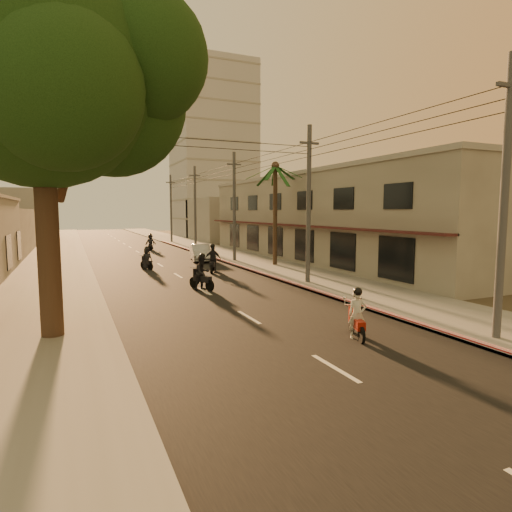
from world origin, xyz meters
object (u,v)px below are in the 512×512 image
Objects in this scene: palm_tree at (275,172)px; scooter_far_b at (151,242)px; broadleaf_tree at (54,75)px; scooter_mid_b at (213,259)px; scooter_far_c at (150,243)px; scooter_red at (357,316)px; parked_car at (201,253)px; scooter_far_a at (147,259)px; scooter_mid_a at (202,273)px.

scooter_far_b is at bearing 109.58° from palm_tree.
scooter_mid_b is (9.14, 12.33, -7.57)m from broadleaf_tree.
broadleaf_tree is 1.48× the size of palm_tree.
broadleaf_tree reaches higher than scooter_far_c.
parked_car is (1.47, 23.36, -0.06)m from scooter_red.
scooter_far_c reaches higher than scooter_far_a.
scooter_mid_a is at bearing 43.81° from broadleaf_tree.
broadleaf_tree is at bearing -98.03° from scooter_far_b.
palm_tree is at bearing 21.58° from scooter_mid_a.
palm_tree is 19.94m from scooter_red.
scooter_far_a is at bearing 76.57° from scooter_mid_a.
scooter_mid_a reaches higher than scooter_red.
parked_car is 2.56× the size of scooter_far_c.
broadleaf_tree reaches higher than scooter_far_a.
scooter_red is at bearing -107.86° from palm_tree.
scooter_red reaches higher than parked_car.
scooter_far_a is at bearing 168.15° from palm_tree.
broadleaf_tree is at bearing -157.82° from scooter_mid_a.
palm_tree is 19.96m from scooter_far_b.
scooter_far_c is at bearing 64.88° from scooter_mid_a.
scooter_red is 0.87× the size of scooter_mid_a.
broadleaf_tree is 23.15m from parked_car.
broadleaf_tree is 6.11× the size of scooter_mid_a.
scooter_red is 0.98× the size of scooter_far_c.
scooter_mid_b reaches higher than scooter_far_a.
parked_car is at bearing 105.45° from scooter_mid_b.
palm_tree reaches higher than scooter_mid_a.
scooter_far_b reaches higher than scooter_far_a.
broadleaf_tree is 6.90× the size of scooter_far_c.
scooter_red is at bearing -73.96° from scooter_far_c.
scooter_far_c is (2.87, 15.32, 0.03)m from scooter_far_a.
scooter_mid_b reaches higher than scooter_red.
broadleaf_tree is 17.11m from scooter_mid_b.
scooter_mid_a is (6.64, 6.37, -7.57)m from broadleaf_tree.
scooter_mid_b is (-5.47, -1.52, -6.24)m from palm_tree.
scooter_red is at bearing -66.25° from scooter_mid_b.
scooter_mid_b is 6.99m from parked_car.
scooter_far_b is at bearing 64.70° from scooter_mid_a.
scooter_far_c is at bearing 117.87° from scooter_mid_b.
broadleaf_tree reaches higher than parked_car.
palm_tree is at bearing -54.54° from scooter_far_c.
scooter_mid_b is 19.38m from scooter_far_b.
scooter_mid_b is at bearing 45.67° from scooter_mid_a.
scooter_far_c is at bearing 60.27° from scooter_far_a.
scooter_mid_b is 1.09× the size of scooter_far_b.
scooter_far_b is at bearing 93.17° from scooter_far_c.
scooter_far_b reaches higher than parked_car.
broadleaf_tree is 2.69× the size of parked_car.
broadleaf_tree is at bearing 175.57° from scooter_red.
scooter_red is 10.72m from scooter_mid_a.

